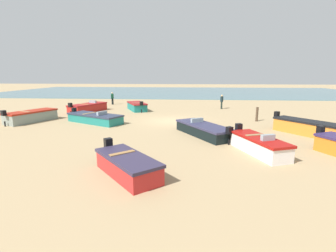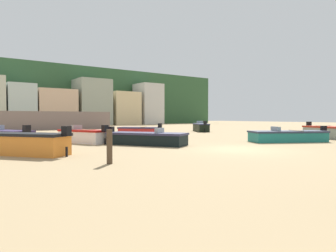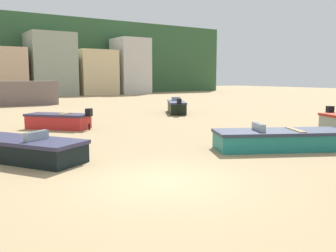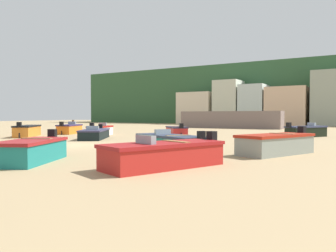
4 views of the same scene
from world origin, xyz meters
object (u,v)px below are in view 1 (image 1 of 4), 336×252
object	(u,v)px
boat_orange_4	(306,127)
boat_teal_7	(95,118)
boat_black_3	(204,130)
beach_walker_distant	(222,101)
mooring_post_mid_beach	(257,114)
boat_red_5	(88,108)
boat_teal_2	(137,106)
boat_grey_1	(31,116)
boat_red_9	(127,165)
beach_walker_foreground	(112,97)
boat_white_8	(259,145)

from	to	relation	value
boat_orange_4	boat_teal_7	size ratio (longest dim) A/B	0.79
boat_black_3	boat_teal_7	bearing A→B (deg)	126.31
boat_orange_4	beach_walker_distant	world-z (taller)	beach_walker_distant
boat_orange_4	mooring_post_mid_beach	distance (m)	4.89
boat_red_5	mooring_post_mid_beach	size ratio (longest dim) A/B	3.87
boat_teal_2	boat_orange_4	distance (m)	16.68
boat_grey_1	boat_teal_2	bearing A→B (deg)	66.90
boat_orange_4	boat_red_9	bearing A→B (deg)	-0.95
boat_red_9	beach_walker_foreground	world-z (taller)	beach_walker_foreground
boat_red_5	beach_walker_foreground	distance (m)	6.50
boat_orange_4	boat_grey_1	bearing A→B (deg)	-44.79
boat_black_3	boat_orange_4	world-z (taller)	boat_orange_4
boat_black_3	beach_walker_foreground	bearing A→B (deg)	93.48
boat_grey_1	beach_walker_foreground	xyz separation A→B (m)	(-3.12, -12.30, 0.48)
beach_walker_foreground	beach_walker_distant	world-z (taller)	same
boat_grey_1	beach_walker_distant	world-z (taller)	beach_walker_distant
boat_teal_7	beach_walker_distant	world-z (taller)	beach_walker_distant
boat_teal_2	mooring_post_mid_beach	world-z (taller)	mooring_post_mid_beach
boat_grey_1	boat_orange_4	bearing A→B (deg)	15.25
boat_black_3	boat_orange_4	bearing A→B (deg)	-24.65
boat_grey_1	boat_red_9	bearing A→B (deg)	-20.96
boat_black_3	beach_walker_distant	world-z (taller)	beach_walker_distant
boat_grey_1	beach_walker_foreground	distance (m)	12.70
boat_white_8	beach_walker_distant	distance (m)	16.25
boat_grey_1	boat_teal_2	size ratio (longest dim) A/B	1.13
boat_teal_7	beach_walker_distant	size ratio (longest dim) A/B	3.18
boat_orange_4	beach_walker_foreground	world-z (taller)	beach_walker_foreground
boat_teal_7	boat_red_5	bearing A→B (deg)	-125.46
boat_black_3	boat_teal_2	bearing A→B (deg)	90.43
mooring_post_mid_beach	boat_grey_1	bearing A→B (deg)	5.42
boat_red_5	beach_walker_foreground	bearing A→B (deg)	105.76
boat_black_3	boat_red_5	xyz separation A→B (m)	(11.65, -9.34, 0.07)
boat_orange_4	boat_teal_2	bearing A→B (deg)	-74.07
boat_orange_4	mooring_post_mid_beach	bearing A→B (deg)	-103.74
boat_red_9	boat_orange_4	bearing A→B (deg)	175.28
boat_red_5	boat_red_9	world-z (taller)	boat_red_5
boat_grey_1	boat_red_9	size ratio (longest dim) A/B	1.28
boat_teal_2	boat_red_5	bearing A→B (deg)	169.49
boat_black_3	boat_red_9	size ratio (longest dim) A/B	1.42
boat_orange_4	boat_teal_7	world-z (taller)	boat_orange_4
boat_red_5	beach_walker_foreground	size ratio (longest dim) A/B	2.88
boat_grey_1	boat_red_9	xyz separation A→B (m)	(-10.70, 10.18, -0.06)
boat_red_9	boat_teal_7	bearing A→B (deg)	-104.06
boat_grey_1	beach_walker_distant	xyz separation A→B (m)	(-16.91, -9.27, 0.48)
boat_black_3	boat_orange_4	xyz separation A→B (m)	(-6.74, -0.79, 0.11)
boat_red_5	boat_teal_7	world-z (taller)	boat_red_5
boat_teal_2	boat_orange_4	size ratio (longest dim) A/B	0.94
boat_grey_1	beach_walker_distant	size ratio (longest dim) A/B	2.68
boat_teal_2	boat_white_8	bearing A→B (deg)	-83.37
boat_teal_2	boat_black_3	bearing A→B (deg)	-84.44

